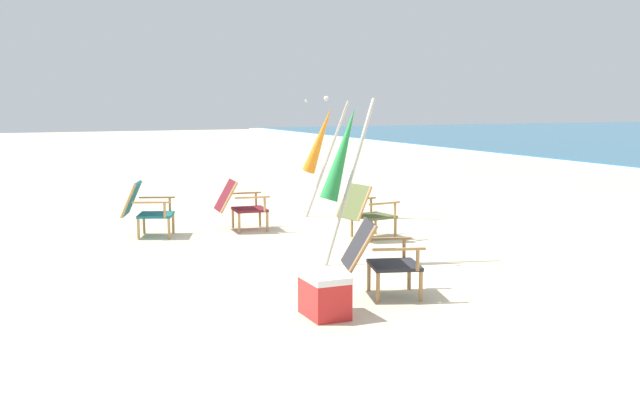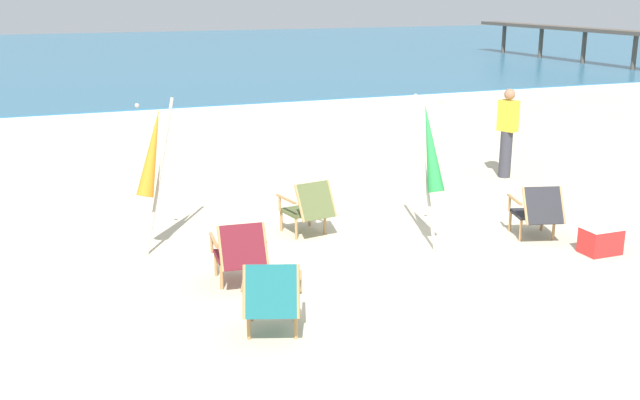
# 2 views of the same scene
# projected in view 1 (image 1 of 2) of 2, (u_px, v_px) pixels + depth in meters

# --- Properties ---
(ground_plane) EXTENTS (80.00, 80.00, 0.00)m
(ground_plane) POSITION_uv_depth(u_px,v_px,m) (287.00, 258.00, 9.45)
(ground_plane) COLOR beige
(beach_chair_front_left) EXTENTS (0.76, 0.89, 0.78)m
(beach_chair_front_left) POSITION_uv_depth(u_px,v_px,m) (378.00, 256.00, 7.54)
(beach_chair_front_left) COLOR #28282D
(beach_chair_front_left) RESTS_ON ground
(beach_chair_back_left) EXTENTS (0.78, 0.86, 0.80)m
(beach_chair_back_left) POSITION_uv_depth(u_px,v_px,m) (145.00, 208.00, 10.86)
(beach_chair_back_left) COLOR #196066
(beach_chair_back_left) RESTS_ON ground
(beach_chair_far_center) EXTENTS (0.69, 0.82, 0.80)m
(beach_chair_far_center) POSITION_uv_depth(u_px,v_px,m) (365.00, 210.00, 10.67)
(beach_chair_far_center) COLOR #515B33
(beach_chair_far_center) RESTS_ON ground
(beach_chair_mid_center) EXTENTS (0.64, 0.80, 0.78)m
(beach_chair_mid_center) POSITION_uv_depth(u_px,v_px,m) (239.00, 203.00, 11.36)
(beach_chair_mid_center) COLOR maroon
(beach_chair_mid_center) RESTS_ON ground
(umbrella_furled_green) EXTENTS (0.24, 0.74, 2.03)m
(umbrella_furled_green) POSITION_uv_depth(u_px,v_px,m) (342.00, 155.00, 8.95)
(umbrella_furled_green) COLOR #B7B2A8
(umbrella_furled_green) RESTS_ON ground
(umbrella_furled_orange) EXTENTS (0.69, 0.68, 2.00)m
(umbrella_furled_orange) POSITION_uv_depth(u_px,v_px,m) (320.00, 141.00, 12.52)
(umbrella_furled_orange) COLOR #B7B2A8
(umbrella_furled_orange) RESTS_ON ground
(cooler_box) EXTENTS (0.49, 0.35, 0.40)m
(cooler_box) POSITION_uv_depth(u_px,v_px,m) (325.00, 295.00, 6.87)
(cooler_box) COLOR red
(cooler_box) RESTS_ON ground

